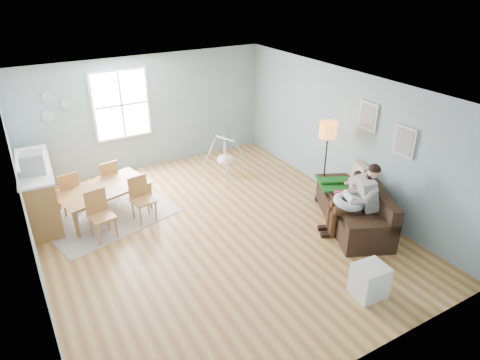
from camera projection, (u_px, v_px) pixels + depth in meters
room at (212, 107)px, 6.95m from camera, size 8.40×9.40×3.90m
window at (121, 105)px, 9.71m from camera, size 1.32×0.08×1.62m
pictures at (386, 128)px, 7.72m from camera, size 0.05×1.34×0.74m
wall_plates at (54, 106)px, 9.01m from camera, size 0.67×0.02×0.66m
sofa at (356, 210)px, 8.17m from camera, size 1.70×2.28×0.85m
green_throw at (343, 182)px, 8.68m from camera, size 1.21×1.13×0.04m
beige_pillow at (360, 175)px, 8.45m from camera, size 0.29×0.53×0.51m
father at (358, 198)px, 7.69m from camera, size 1.06×0.79×1.40m
nursing_pillow at (349, 202)px, 7.72m from camera, size 0.78×0.77×0.23m
infant at (349, 197)px, 7.71m from camera, size 0.24×0.39×0.14m
toddler at (352, 186)px, 8.15m from camera, size 0.54×0.44×0.80m
floor_lamp at (328, 137)px, 8.47m from camera, size 0.35×0.35×1.74m
storage_cube at (369, 281)px, 6.39m from camera, size 0.50×0.45×0.52m
rug at (108, 215)px, 8.57m from camera, size 2.82×2.40×0.01m
dining_table at (106, 202)px, 8.44m from camera, size 1.94×1.39×0.61m
chair_sw at (100, 211)px, 7.69m from camera, size 0.48×0.48×0.92m
chair_se at (141, 196)px, 8.25m from camera, size 0.46×0.46×0.89m
chair_nw at (69, 190)px, 8.44m from camera, size 0.47×0.47×0.90m
chair_ne at (109, 177)px, 9.01m from camera, size 0.45×0.45×0.87m
counter at (39, 191)px, 8.27m from camera, size 0.72×2.07×1.14m
monitor at (33, 163)px, 7.64m from camera, size 0.45×0.44×0.38m
baby_swing at (225, 159)px, 10.01m from camera, size 1.19×1.20×0.94m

